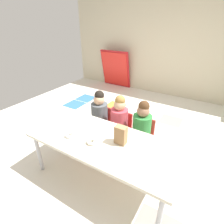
{
  "coord_description": "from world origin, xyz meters",
  "views": [
    {
      "loc": [
        1.05,
        -1.99,
        1.88
      ],
      "look_at": [
        0.05,
        -0.35,
        0.86
      ],
      "focal_mm": 28.37,
      "sensor_mm": 36.0,
      "label": 1
    }
  ],
  "objects_px": {
    "seated_child_near_camera": "(100,112)",
    "donut_powdered_on_plate": "(70,135)",
    "craft_table": "(104,143)",
    "paper_bag_brown": "(121,135)",
    "seated_child_far_right": "(142,125)",
    "donut_powdered_loose": "(92,142)",
    "folded_activity_table": "(115,69)",
    "seated_child_middle_seat": "(120,118)",
    "paper_plate_near_edge": "(70,136)"
  },
  "relations": [
    {
      "from": "seated_child_near_camera",
      "to": "donut_powdered_on_plate",
      "type": "height_order",
      "value": "seated_child_near_camera"
    },
    {
      "from": "craft_table",
      "to": "paper_bag_brown",
      "type": "xyz_separation_m",
      "value": [
        0.2,
        0.06,
        0.16
      ]
    },
    {
      "from": "seated_child_near_camera",
      "to": "craft_table",
      "type": "bearing_deg",
      "value": -51.59
    },
    {
      "from": "seated_child_far_right",
      "to": "donut_powdered_on_plate",
      "type": "height_order",
      "value": "seated_child_far_right"
    },
    {
      "from": "seated_child_near_camera",
      "to": "donut_powdered_loose",
      "type": "xyz_separation_m",
      "value": [
        0.41,
        -0.75,
        0.07
      ]
    },
    {
      "from": "folded_activity_table",
      "to": "donut_powdered_on_plate",
      "type": "xyz_separation_m",
      "value": [
        1.33,
        -3.35,
        0.1
      ]
    },
    {
      "from": "paper_bag_brown",
      "to": "donut_powdered_on_plate",
      "type": "relative_size",
      "value": 1.74
    },
    {
      "from": "seated_child_middle_seat",
      "to": "seated_child_far_right",
      "type": "relative_size",
      "value": 1.0
    },
    {
      "from": "folded_activity_table",
      "to": "paper_bag_brown",
      "type": "distance_m",
      "value": 3.68
    },
    {
      "from": "paper_plate_near_edge",
      "to": "donut_powdered_loose",
      "type": "distance_m",
      "value": 0.3
    },
    {
      "from": "seated_child_far_right",
      "to": "folded_activity_table",
      "type": "xyz_separation_m",
      "value": [
        -1.94,
        2.56,
        -0.02
      ]
    },
    {
      "from": "craft_table",
      "to": "seated_child_near_camera",
      "type": "distance_m",
      "value": 0.8
    },
    {
      "from": "seated_child_middle_seat",
      "to": "donut_powdered_loose",
      "type": "xyz_separation_m",
      "value": [
        0.05,
        -0.75,
        0.07
      ]
    },
    {
      "from": "seated_child_far_right",
      "to": "craft_table",
      "type": "bearing_deg",
      "value": -109.82
    },
    {
      "from": "donut_powdered_loose",
      "to": "folded_activity_table",
      "type": "bearing_deg",
      "value": 116.24
    },
    {
      "from": "seated_child_far_right",
      "to": "seated_child_middle_seat",
      "type": "bearing_deg",
      "value": 180.0
    },
    {
      "from": "seated_child_middle_seat",
      "to": "seated_child_near_camera",
      "type": "bearing_deg",
      "value": 180.0
    },
    {
      "from": "donut_powdered_on_plate",
      "to": "donut_powdered_loose",
      "type": "relative_size",
      "value": 1.03
    },
    {
      "from": "seated_child_middle_seat",
      "to": "paper_plate_near_edge",
      "type": "height_order",
      "value": "seated_child_middle_seat"
    },
    {
      "from": "craft_table",
      "to": "donut_powdered_on_plate",
      "type": "bearing_deg",
      "value": -157.27
    },
    {
      "from": "craft_table",
      "to": "paper_bag_brown",
      "type": "relative_size",
      "value": 8.24
    },
    {
      "from": "paper_plate_near_edge",
      "to": "donut_powdered_on_plate",
      "type": "bearing_deg",
      "value": 0.0
    },
    {
      "from": "seated_child_near_camera",
      "to": "donut_powdered_on_plate",
      "type": "relative_size",
      "value": 7.28
    },
    {
      "from": "craft_table",
      "to": "paper_plate_near_edge",
      "type": "relative_size",
      "value": 10.07
    },
    {
      "from": "seated_child_near_camera",
      "to": "donut_powdered_on_plate",
      "type": "bearing_deg",
      "value": -81.73
    },
    {
      "from": "seated_child_far_right",
      "to": "donut_powdered_loose",
      "type": "height_order",
      "value": "seated_child_far_right"
    },
    {
      "from": "donut_powdered_loose",
      "to": "seated_child_far_right",
      "type": "bearing_deg",
      "value": 67.39
    },
    {
      "from": "craft_table",
      "to": "donut_powdered_on_plate",
      "type": "distance_m",
      "value": 0.42
    },
    {
      "from": "seated_child_near_camera",
      "to": "folded_activity_table",
      "type": "height_order",
      "value": "folded_activity_table"
    },
    {
      "from": "donut_powdered_loose",
      "to": "paper_plate_near_edge",
      "type": "bearing_deg",
      "value": -172.07
    },
    {
      "from": "paper_plate_near_edge",
      "to": "folded_activity_table",
      "type": "bearing_deg",
      "value": 111.68
    },
    {
      "from": "seated_child_far_right",
      "to": "paper_bag_brown",
      "type": "distance_m",
      "value": 0.6
    },
    {
      "from": "craft_table",
      "to": "folded_activity_table",
      "type": "relative_size",
      "value": 1.67
    },
    {
      "from": "seated_child_middle_seat",
      "to": "donut_powdered_on_plate",
      "type": "bearing_deg",
      "value": -107.43
    },
    {
      "from": "seated_child_near_camera",
      "to": "seated_child_far_right",
      "type": "relative_size",
      "value": 1.0
    },
    {
      "from": "seated_child_near_camera",
      "to": "paper_plate_near_edge",
      "type": "xyz_separation_m",
      "value": [
        0.11,
        -0.79,
        0.06
      ]
    },
    {
      "from": "seated_child_middle_seat",
      "to": "donut_powdered_loose",
      "type": "relative_size",
      "value": 7.51
    },
    {
      "from": "seated_child_near_camera",
      "to": "paper_bag_brown",
      "type": "distance_m",
      "value": 0.92
    },
    {
      "from": "donut_powdered_on_plate",
      "to": "donut_powdered_loose",
      "type": "xyz_separation_m",
      "value": [
        0.3,
        0.04,
        -0.01
      ]
    },
    {
      "from": "seated_child_middle_seat",
      "to": "paper_plate_near_edge",
      "type": "relative_size",
      "value": 5.1
    },
    {
      "from": "craft_table",
      "to": "seated_child_near_camera",
      "type": "xyz_separation_m",
      "value": [
        -0.5,
        0.63,
        -0.01
      ]
    },
    {
      "from": "folded_activity_table",
      "to": "paper_plate_near_edge",
      "type": "xyz_separation_m",
      "value": [
        1.33,
        -3.35,
        0.08
      ]
    },
    {
      "from": "seated_child_middle_seat",
      "to": "seated_child_far_right",
      "type": "distance_m",
      "value": 0.36
    },
    {
      "from": "craft_table",
      "to": "folded_activity_table",
      "type": "height_order",
      "value": "folded_activity_table"
    },
    {
      "from": "folded_activity_table",
      "to": "donut_powdered_loose",
      "type": "height_order",
      "value": "folded_activity_table"
    },
    {
      "from": "donut_powdered_on_plate",
      "to": "seated_child_near_camera",
      "type": "bearing_deg",
      "value": 98.27
    },
    {
      "from": "donut_powdered_on_plate",
      "to": "donut_powdered_loose",
      "type": "distance_m",
      "value": 0.3
    },
    {
      "from": "folded_activity_table",
      "to": "paper_bag_brown",
      "type": "bearing_deg",
      "value": -58.62
    },
    {
      "from": "seated_child_far_right",
      "to": "donut_powdered_loose",
      "type": "relative_size",
      "value": 7.51
    },
    {
      "from": "paper_bag_brown",
      "to": "paper_plate_near_edge",
      "type": "height_order",
      "value": "paper_bag_brown"
    }
  ]
}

